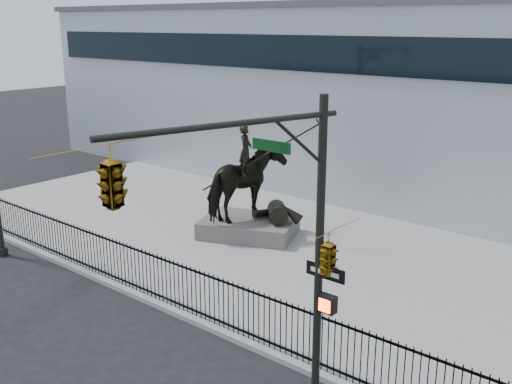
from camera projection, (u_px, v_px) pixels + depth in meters
The scene contains 7 objects.
ground at pixel (116, 314), 17.76m from camera, with size 120.00×120.00×0.00m, color black.
plaza at pixel (264, 246), 22.91m from camera, with size 30.00×12.00×0.15m, color gray.
building at pixel (421, 99), 31.29m from camera, with size 44.00×14.00×9.00m, color silver.
picket_fence at pixel (147, 273), 18.44m from camera, with size 22.10×0.10×1.50m.
statue_plinth at pixel (249, 227), 23.84m from camera, with size 3.63×2.50×0.68m, color #5C5954.
equestrian_statue at pixel (250, 184), 23.34m from camera, with size 4.32×3.60×3.94m.
traffic_signal_right at pixel (229, 220), 10.97m from camera, with size 2.17×6.86×7.00m.
Camera 1 is at (13.52, -9.68, 8.34)m, focal length 42.00 mm.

